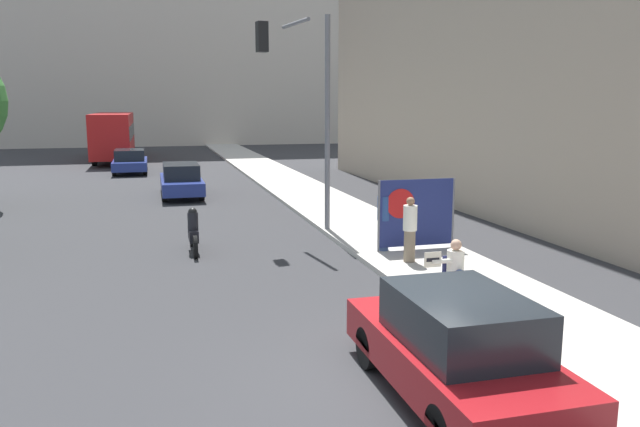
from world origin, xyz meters
The scene contains 12 objects.
ground_plane centered at (0.00, 0.00, 0.00)m, with size 160.00×160.00×0.00m, color #303033.
sidewalk_curb centered at (3.15, 15.00, 0.07)m, with size 3.04×90.00×0.13m, color #B7B2A8.
seated_protester centered at (2.30, 3.06, 0.78)m, with size 0.91×0.77×1.21m.
jogger_on_sidewalk centered at (2.63, 6.14, 0.95)m, with size 0.34×0.34×1.60m.
pedestrian_behind centered at (2.45, 7.45, 0.98)m, with size 0.34×0.34×1.66m.
protest_banner centered at (3.30, 7.32, 1.13)m, with size 2.18×0.06×1.88m.
traffic_light_pole centered at (1.10, 10.52, 4.36)m, with size 2.26×2.02×6.41m.
parked_car_curbside centered at (0.43, -0.57, 0.75)m, with size 1.72×4.12×1.53m.
car_on_road_nearest centered at (-2.19, 19.76, 0.72)m, with size 1.70×4.74×1.44m.
car_on_road_midblock centered at (-4.60, 30.07, 0.70)m, with size 1.89×4.68×1.38m.
city_bus_on_road centered at (-5.91, 39.01, 1.90)m, with size 2.49×12.26×3.31m.
motorcycle_on_road centered at (-2.39, 9.10, 0.53)m, with size 0.28×2.06×1.23m.
Camera 1 is at (-3.37, -7.67, 3.95)m, focal length 35.00 mm.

